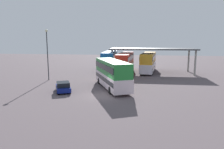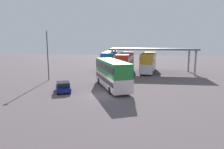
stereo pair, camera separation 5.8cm
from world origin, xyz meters
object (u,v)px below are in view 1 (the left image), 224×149
(double_decker_far_right, at_px, (148,62))
(parked_hatchback, at_px, (63,87))
(lamppost_tall, at_px, (47,49))
(double_decker_near_canopy, at_px, (110,61))
(double_decker_mid_row, at_px, (125,62))
(double_decker_main, at_px, (112,73))

(double_decker_far_right, bearing_deg, parked_hatchback, 155.14)
(lamppost_tall, bearing_deg, parked_hatchback, -53.36)
(double_decker_far_right, bearing_deg, double_decker_near_canopy, 100.96)
(double_decker_mid_row, bearing_deg, lamppost_tall, 128.71)
(parked_hatchback, distance_m, lamppost_tall, 10.47)
(double_decker_near_canopy, bearing_deg, parked_hatchback, 167.32)
(double_decker_mid_row, height_order, lamppost_tall, lamppost_tall)
(lamppost_tall, bearing_deg, double_decker_main, -20.76)
(double_decker_near_canopy, bearing_deg, double_decker_far_right, -87.92)
(parked_hatchback, relative_size, double_decker_far_right, 0.37)
(double_decker_near_canopy, distance_m, lamppost_tall, 14.46)
(parked_hatchback, height_order, lamppost_tall, lamppost_tall)
(double_decker_far_right, distance_m, lamppost_tall, 21.02)
(double_decker_near_canopy, distance_m, double_decker_far_right, 8.31)
(double_decker_main, distance_m, double_decker_far_right, 16.95)
(double_decker_mid_row, bearing_deg, parked_hatchback, 160.28)
(double_decker_far_right, relative_size, lamppost_tall, 1.30)
(double_decker_main, height_order, double_decker_near_canopy, double_decker_near_canopy)
(parked_hatchback, distance_m, double_decker_far_right, 22.43)
(parked_hatchback, xyz_separation_m, double_decker_near_canopy, (3.39, 18.46, 1.70))
(double_decker_main, xyz_separation_m, parked_hatchback, (-6.18, -3.06, -1.53))
(double_decker_mid_row, distance_m, lamppost_tall, 15.72)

